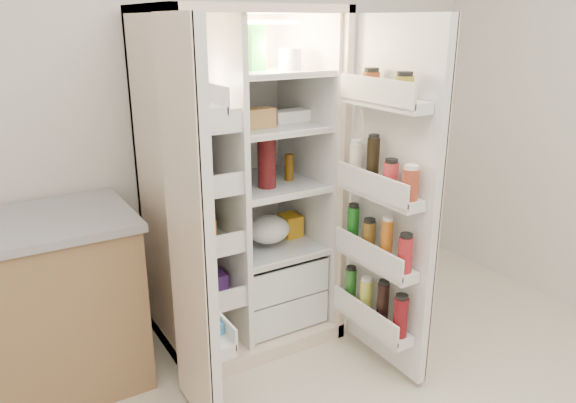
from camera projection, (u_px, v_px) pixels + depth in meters
wall_back at (193, 91)px, 3.05m from camera, size 4.00×0.02×2.70m
refrigerator at (240, 208)px, 3.01m from camera, size 0.92×0.70×1.80m
freezer_door at (191, 236)px, 2.22m from camera, size 0.15×0.40×1.72m
fridge_door at (389, 206)px, 2.63m from camera, size 0.17×0.58×1.72m
kitchen_counter at (7, 315)px, 2.51m from camera, size 1.20×0.64×0.87m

